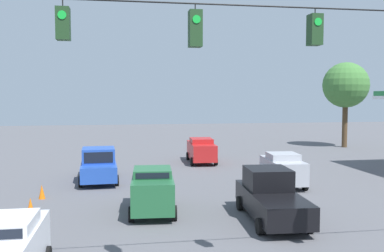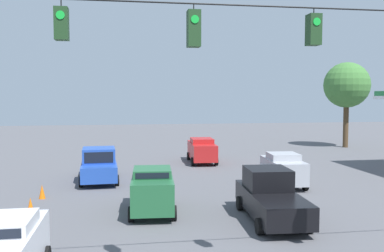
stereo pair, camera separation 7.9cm
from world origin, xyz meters
TOP-DOWN VIEW (x-y plane):
  - overhead_signal_span at (-0.05, -1.64)m, footprint 23.70×0.38m
  - sedan_silver_oncoming_far at (-5.83, -14.29)m, footprint 2.24×3.93m
  - sedan_red_oncoming_deep at (-2.83, -23.75)m, footprint 2.20×4.68m
  - sedan_green_withflow_mid at (2.07, -9.87)m, footprint 2.24×4.12m
  - sedan_white_parked_shoulder at (6.64, -2.96)m, footprint 2.01×4.16m
  - pickup_truck_blue_withflow_far at (4.79, -17.57)m, footprint 2.47×5.56m
  - pickup_truck_black_crossing_near at (-2.79, -7.99)m, footprint 2.43×5.52m
  - traffic_cone_second at (7.40, -7.80)m, footprint 0.33×0.33m
  - traffic_cone_third at (7.45, -10.58)m, footprint 0.33×0.33m
  - traffic_cone_fourth at (7.45, -13.42)m, footprint 0.33×0.33m
  - tree_horizon_left at (-19.19, -31.20)m, footprint 4.60×4.60m

SIDE VIEW (x-z plane):
  - traffic_cone_second at x=7.40m, z-range 0.00..0.72m
  - traffic_cone_third at x=7.45m, z-range 0.00..0.72m
  - traffic_cone_fourth at x=7.45m, z-range 0.00..0.72m
  - pickup_truck_black_crossing_near at x=-2.79m, z-range -0.08..2.04m
  - pickup_truck_blue_withflow_far at x=4.79m, z-range -0.08..2.04m
  - sedan_red_oncoming_deep at x=-2.83m, z-range 0.04..1.96m
  - sedan_silver_oncoming_far at x=-5.83m, z-range 0.04..1.97m
  - sedan_white_parked_shoulder at x=6.64m, z-range 0.04..2.01m
  - sedan_green_withflow_mid at x=2.07m, z-range 0.04..2.06m
  - overhead_signal_span at x=-0.05m, z-range 1.16..9.28m
  - tree_horizon_left at x=-19.19m, z-range 1.97..10.62m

